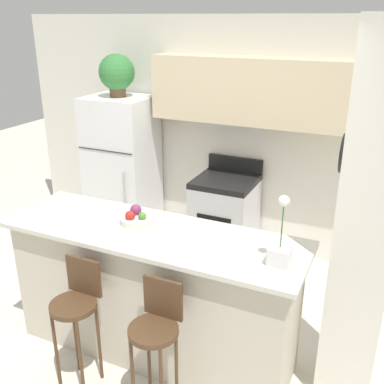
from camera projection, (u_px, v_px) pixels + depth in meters
ground_plane at (155, 348)px, 3.66m from camera, size 14.00×14.00×0.00m
wall_back at (254, 121)px, 4.74m from camera, size 5.60×0.38×2.55m
pillar_right at (366, 230)px, 2.81m from camera, size 0.38×0.32×2.55m
counter_bar at (153, 293)px, 3.46m from camera, size 2.29×0.72×1.07m
refrigerator at (122, 169)px, 5.31m from camera, size 0.74×0.66×1.69m
stove_range at (225, 217)px, 4.95m from camera, size 0.63×0.64×1.07m
bar_stool_left at (77, 307)px, 3.11m from camera, size 0.32×0.32×0.98m
bar_stool_right at (156, 332)px, 2.87m from camera, size 0.32×0.32×0.98m
potted_plant_on_fridge at (117, 73)px, 4.91m from camera, size 0.39×0.39×0.46m
orchid_vase at (280, 248)px, 2.80m from camera, size 0.14×0.14×0.47m
fruit_bowl at (136, 218)px, 3.39m from camera, size 0.26×0.26×0.12m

